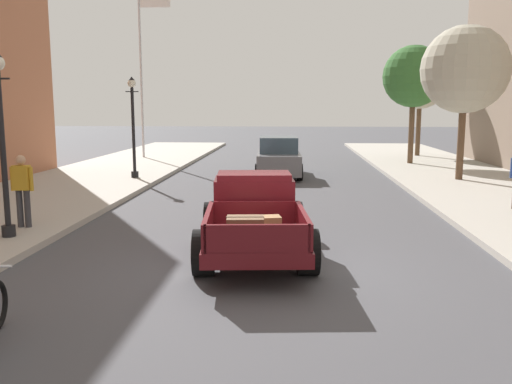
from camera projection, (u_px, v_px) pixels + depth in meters
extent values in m
plane|color=#47474C|center=(258.00, 271.00, 9.63)|extent=(140.00, 140.00, 0.00)
cube|color=#510F14|center=(254.00, 227.00, 10.65)|extent=(2.18, 5.04, 0.24)
cube|color=#510F14|center=(254.00, 198.00, 10.92)|extent=(1.65, 1.23, 0.80)
cube|color=#510F14|center=(254.00, 176.00, 10.80)|extent=(1.51, 1.06, 0.12)
cube|color=#3D4C5B|center=(254.00, 186.00, 11.45)|extent=(1.32, 0.16, 0.44)
cube|color=#510F14|center=(253.00, 194.00, 12.22)|extent=(1.45, 1.61, 0.52)
cube|color=silver|center=(252.00, 190.00, 13.01)|extent=(0.69, 0.16, 0.47)
cube|color=#510F14|center=(256.00, 237.00, 9.25)|extent=(1.87, 2.24, 0.04)
cube|color=#510F14|center=(208.00, 225.00, 9.20)|extent=(0.26, 2.10, 0.44)
cube|color=#510F14|center=(303.00, 224.00, 9.23)|extent=(0.26, 2.10, 0.44)
cube|color=#510F14|center=(257.00, 239.00, 8.22)|extent=(1.62, 0.22, 0.44)
cube|color=#510F14|center=(255.00, 213.00, 10.21)|extent=(1.62, 0.22, 0.44)
cylinder|color=black|center=(213.00, 220.00, 11.99)|extent=(0.43, 0.83, 0.80)
cylinder|color=silver|center=(204.00, 220.00, 11.98)|extent=(0.07, 0.65, 0.66)
cylinder|color=silver|center=(204.00, 220.00, 11.98)|extent=(0.04, 0.24, 0.24)
cylinder|color=black|center=(294.00, 220.00, 12.02)|extent=(0.43, 0.83, 0.80)
cylinder|color=silver|center=(302.00, 220.00, 12.03)|extent=(0.07, 0.65, 0.66)
cylinder|color=silver|center=(302.00, 220.00, 12.03)|extent=(0.04, 0.24, 0.24)
cylinder|color=black|center=(204.00, 252.00, 9.32)|extent=(0.43, 0.83, 0.80)
cylinder|color=silver|center=(193.00, 252.00, 9.32)|extent=(0.07, 0.65, 0.66)
cylinder|color=silver|center=(192.00, 253.00, 9.32)|extent=(0.04, 0.24, 0.24)
cylinder|color=black|center=(308.00, 252.00, 9.36)|extent=(0.43, 0.83, 0.80)
cylinder|color=silver|center=(318.00, 252.00, 9.37)|extent=(0.07, 0.65, 0.66)
cylinder|color=silver|center=(319.00, 252.00, 9.37)|extent=(0.04, 0.24, 0.24)
cube|color=brown|center=(245.00, 229.00, 8.86)|extent=(0.64, 0.49, 0.40)
cube|color=#3D2D1E|center=(245.00, 229.00, 8.86)|extent=(0.62, 0.10, 0.42)
cube|color=olive|center=(268.00, 224.00, 9.52)|extent=(0.50, 0.40, 0.28)
cube|color=slate|center=(278.00, 162.00, 22.58)|extent=(1.89, 4.37, 0.80)
cube|color=#384C5B|center=(279.00, 145.00, 22.32)|extent=(1.60, 2.06, 0.64)
cylinder|color=black|center=(259.00, 165.00, 23.92)|extent=(0.25, 0.67, 0.66)
cylinder|color=black|center=(297.00, 165.00, 23.87)|extent=(0.25, 0.67, 0.66)
cylinder|color=black|center=(258.00, 172.00, 21.37)|extent=(0.25, 0.67, 0.66)
cylinder|color=black|center=(300.00, 172.00, 21.33)|extent=(0.25, 0.67, 0.66)
cylinder|color=#333338|center=(20.00, 208.00, 12.37)|extent=(0.14, 0.14, 0.86)
cylinder|color=#333338|center=(28.00, 209.00, 12.36)|extent=(0.14, 0.14, 0.86)
cube|color=gold|center=(22.00, 178.00, 12.26)|extent=(0.36, 0.22, 0.56)
cylinder|color=gold|center=(12.00, 179.00, 12.28)|extent=(0.09, 0.09, 0.54)
cylinder|color=gold|center=(31.00, 179.00, 12.25)|extent=(0.09, 0.09, 0.54)
sphere|color=tan|center=(20.00, 160.00, 12.20)|extent=(0.22, 0.22, 0.22)
cylinder|color=#2D4C93|center=(512.00, 168.00, 14.46)|extent=(0.09, 0.09, 0.54)
cylinder|color=black|center=(9.00, 231.00, 11.51)|extent=(0.28, 0.28, 0.24)
cylinder|color=black|center=(3.00, 150.00, 11.24)|extent=(0.12, 0.12, 3.20)
cylinder|color=black|center=(135.00, 174.00, 21.10)|extent=(0.28, 0.28, 0.24)
cylinder|color=black|center=(133.00, 130.00, 20.83)|extent=(0.12, 0.12, 3.20)
cylinder|color=black|center=(132.00, 92.00, 20.61)|extent=(0.50, 0.04, 0.04)
sphere|color=silver|center=(132.00, 83.00, 20.56)|extent=(0.32, 0.32, 0.32)
cone|color=black|center=(132.00, 78.00, 20.53)|extent=(0.24, 0.24, 0.14)
cylinder|color=#B2B2B7|center=(141.00, 73.00, 28.93)|extent=(0.12, 0.12, 9.00)
cylinder|color=brown|center=(461.00, 141.00, 20.36)|extent=(0.26, 0.26, 2.87)
sphere|color=#ADA893|center=(465.00, 69.00, 19.95)|extent=(3.21, 3.21, 3.21)
cylinder|color=brown|center=(411.00, 132.00, 26.23)|extent=(0.26, 0.26, 3.05)
sphere|color=#33662D|center=(414.00, 76.00, 25.82)|extent=(2.93, 2.93, 2.93)
cylinder|color=brown|center=(418.00, 129.00, 30.41)|extent=(0.26, 0.26, 2.95)
sphere|color=#ADA893|center=(420.00, 83.00, 30.01)|extent=(2.88, 2.88, 2.88)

